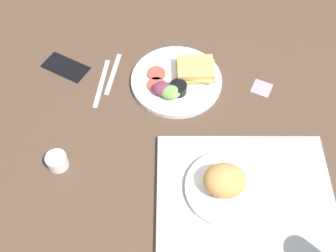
{
  "coord_description": "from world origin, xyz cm",
  "views": [
    {
      "loc": [
        -2.41,
        66.56,
        98.27
      ],
      "look_at": [
        2.0,
        3.0,
        4.0
      ],
      "focal_mm": 44.24,
      "sensor_mm": 36.0,
      "label": 1
    }
  ],
  "objects_px": {
    "plate_with_salad": "(179,80)",
    "sticky_note": "(262,88)",
    "fork": "(113,74)",
    "serving_tray": "(244,192)",
    "cell_phone": "(66,67)",
    "espresso_cup": "(57,161)",
    "bread_plate_near": "(225,184)",
    "knife": "(102,83)"
  },
  "relations": [
    {
      "from": "plate_with_salad",
      "to": "sticky_note",
      "type": "relative_size",
      "value": 4.98
    },
    {
      "from": "fork",
      "to": "serving_tray",
      "type": "bearing_deg",
      "value": 52.04
    },
    {
      "from": "cell_phone",
      "to": "sticky_note",
      "type": "bearing_deg",
      "value": -158.98
    },
    {
      "from": "espresso_cup",
      "to": "fork",
      "type": "xyz_separation_m",
      "value": [
        -0.1,
        -0.33,
        -0.02
      ]
    },
    {
      "from": "bread_plate_near",
      "to": "cell_phone",
      "type": "xyz_separation_m",
      "value": [
        0.5,
        -0.4,
        -0.04
      ]
    },
    {
      "from": "espresso_cup",
      "to": "sticky_note",
      "type": "xyz_separation_m",
      "value": [
        -0.56,
        -0.31,
        -0.02
      ]
    },
    {
      "from": "fork",
      "to": "espresso_cup",
      "type": "bearing_deg",
      "value": -10.98
    },
    {
      "from": "serving_tray",
      "to": "plate_with_salad",
      "type": "xyz_separation_m",
      "value": [
        0.19,
        -0.36,
        0.01
      ]
    },
    {
      "from": "fork",
      "to": "sticky_note",
      "type": "height_order",
      "value": "fork"
    },
    {
      "from": "espresso_cup",
      "to": "cell_phone",
      "type": "bearing_deg",
      "value": -81.18
    },
    {
      "from": "serving_tray",
      "to": "sticky_note",
      "type": "xyz_separation_m",
      "value": [
        -0.07,
        -0.35,
        -0.01
      ]
    },
    {
      "from": "sticky_note",
      "to": "plate_with_salad",
      "type": "bearing_deg",
      "value": -0.17
    },
    {
      "from": "fork",
      "to": "sticky_note",
      "type": "distance_m",
      "value": 0.46
    },
    {
      "from": "serving_tray",
      "to": "bread_plate_near",
      "type": "xyz_separation_m",
      "value": [
        0.05,
        0.0,
        0.04
      ]
    },
    {
      "from": "plate_with_salad",
      "to": "espresso_cup",
      "type": "distance_m",
      "value": 0.43
    },
    {
      "from": "serving_tray",
      "to": "cell_phone",
      "type": "distance_m",
      "value": 0.68
    },
    {
      "from": "cell_phone",
      "to": "espresso_cup",
      "type": "bearing_deg",
      "value": 123.72
    },
    {
      "from": "plate_with_salad",
      "to": "cell_phone",
      "type": "distance_m",
      "value": 0.36
    },
    {
      "from": "knife",
      "to": "cell_phone",
      "type": "bearing_deg",
      "value": -111.65
    },
    {
      "from": "espresso_cup",
      "to": "fork",
      "type": "distance_m",
      "value": 0.35
    },
    {
      "from": "espresso_cup",
      "to": "cell_phone",
      "type": "relative_size",
      "value": 0.39
    },
    {
      "from": "bread_plate_near",
      "to": "cell_phone",
      "type": "height_order",
      "value": "bread_plate_near"
    },
    {
      "from": "espresso_cup",
      "to": "sticky_note",
      "type": "relative_size",
      "value": 1.0
    },
    {
      "from": "bread_plate_near",
      "to": "fork",
      "type": "xyz_separation_m",
      "value": [
        0.34,
        -0.38,
        -0.04
      ]
    },
    {
      "from": "bread_plate_near",
      "to": "sticky_note",
      "type": "bearing_deg",
      "value": -108.61
    },
    {
      "from": "sticky_note",
      "to": "espresso_cup",
      "type": "bearing_deg",
      "value": 28.56
    },
    {
      "from": "bread_plate_near",
      "to": "fork",
      "type": "height_order",
      "value": "bread_plate_near"
    },
    {
      "from": "serving_tray",
      "to": "bread_plate_near",
      "type": "height_order",
      "value": "bread_plate_near"
    },
    {
      "from": "espresso_cup",
      "to": "sticky_note",
      "type": "bearing_deg",
      "value": -151.44
    },
    {
      "from": "serving_tray",
      "to": "sticky_note",
      "type": "bearing_deg",
      "value": -100.54
    },
    {
      "from": "plate_with_salad",
      "to": "knife",
      "type": "distance_m",
      "value": 0.24
    },
    {
      "from": "cell_phone",
      "to": "sticky_note",
      "type": "height_order",
      "value": "cell_phone"
    },
    {
      "from": "plate_with_salad",
      "to": "sticky_note",
      "type": "distance_m",
      "value": 0.26
    },
    {
      "from": "knife",
      "to": "serving_tray",
      "type": "bearing_deg",
      "value": 54.38
    },
    {
      "from": "serving_tray",
      "to": "cell_phone",
      "type": "xyz_separation_m",
      "value": [
        0.55,
        -0.4,
        -0.0
      ]
    },
    {
      "from": "espresso_cup",
      "to": "plate_with_salad",
      "type": "bearing_deg",
      "value": -135.0
    },
    {
      "from": "serving_tray",
      "to": "plate_with_salad",
      "type": "height_order",
      "value": "plate_with_salad"
    },
    {
      "from": "serving_tray",
      "to": "knife",
      "type": "distance_m",
      "value": 0.55
    },
    {
      "from": "knife",
      "to": "sticky_note",
      "type": "distance_m",
      "value": 0.49
    },
    {
      "from": "plate_with_salad",
      "to": "espresso_cup",
      "type": "xyz_separation_m",
      "value": [
        0.31,
        0.31,
        0.0
      ]
    },
    {
      "from": "plate_with_salad",
      "to": "fork",
      "type": "bearing_deg",
      "value": -6.67
    },
    {
      "from": "plate_with_salad",
      "to": "fork",
      "type": "height_order",
      "value": "plate_with_salad"
    }
  ]
}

